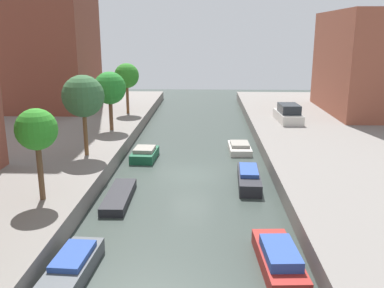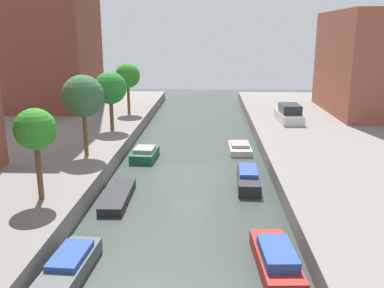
# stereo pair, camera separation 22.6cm
# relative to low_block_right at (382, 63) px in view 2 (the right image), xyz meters

# --- Properties ---
(ground_plane) EXTENTS (84.00, 84.00, 0.00)m
(ground_plane) POSITION_rel_low_block_right_xyz_m (-18.00, -17.45, -5.90)
(ground_plane) COLOR #333D38
(low_block_right) EXTENTS (10.00, 13.29, 9.81)m
(low_block_right) POSITION_rel_low_block_right_xyz_m (0.00, 0.00, 0.00)
(low_block_right) COLOR brown
(low_block_right) RESTS_ON quay_right
(street_tree_1) EXTENTS (1.94, 1.94, 4.41)m
(street_tree_1) POSITION_rel_low_block_right_xyz_m (-24.83, -24.19, -1.52)
(street_tree_1) COLOR brown
(street_tree_1) RESTS_ON quay_left
(street_tree_2) EXTENTS (2.67, 2.67, 5.20)m
(street_tree_2) POSITION_rel_low_block_right_xyz_m (-24.83, -16.58, -1.06)
(street_tree_2) COLOR brown
(street_tree_2) RESTS_ON quay_left
(street_tree_3) EXTENTS (2.61, 2.61, 4.75)m
(street_tree_3) POSITION_rel_low_block_right_xyz_m (-24.83, -9.19, -1.48)
(street_tree_3) COLOR brown
(street_tree_3) RESTS_ON quay_left
(street_tree_4) EXTENTS (2.39, 2.39, 4.91)m
(street_tree_4) POSITION_rel_low_block_right_xyz_m (-24.83, -1.83, -1.22)
(street_tree_4) COLOR brown
(street_tree_4) RESTS_ON quay_left
(parked_car) EXTENTS (2.04, 4.63, 1.61)m
(parked_car) POSITION_rel_low_block_right_xyz_m (-9.72, -5.23, -4.24)
(parked_car) COLOR beige
(parked_car) RESTS_ON quay_right
(moored_boat_left_1) EXTENTS (1.54, 3.98, 0.82)m
(moored_boat_left_1) POSITION_rel_low_block_right_xyz_m (-21.92, -29.12, -5.54)
(moored_boat_left_1) COLOR #4C5156
(moored_boat_left_1) RESTS_ON ground_plane
(moored_boat_left_2) EXTENTS (1.30, 4.56, 0.45)m
(moored_boat_left_2) POSITION_rel_low_block_right_xyz_m (-21.68, -21.78, -5.68)
(moored_boat_left_2) COLOR #232328
(moored_boat_left_2) RESTS_ON ground_plane
(moored_boat_left_3) EXTENTS (1.76, 3.14, 0.86)m
(moored_boat_left_3) POSITION_rel_low_block_right_xyz_m (-21.41, -14.05, -5.53)
(moored_boat_left_3) COLOR #195638
(moored_boat_left_3) RESTS_ON ground_plane
(moored_boat_right_1) EXTENTS (1.64, 4.25, 1.01)m
(moored_boat_right_1) POSITION_rel_low_block_right_xyz_m (-14.21, -28.35, -5.48)
(moored_boat_right_1) COLOR maroon
(moored_boat_right_1) RESTS_ON ground_plane
(moored_boat_right_2) EXTENTS (1.43, 4.49, 0.92)m
(moored_boat_right_2) POSITION_rel_low_block_right_xyz_m (-14.48, -19.05, -5.49)
(moored_boat_right_2) COLOR #232328
(moored_boat_right_2) RESTS_ON ground_plane
(moored_boat_right_3) EXTENTS (1.64, 3.31, 0.70)m
(moored_boat_right_3) POSITION_rel_low_block_right_xyz_m (-14.51, -11.82, -5.60)
(moored_boat_right_3) COLOR beige
(moored_boat_right_3) RESTS_ON ground_plane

